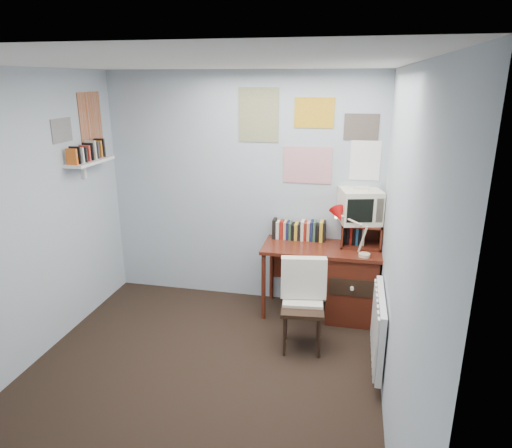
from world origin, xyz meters
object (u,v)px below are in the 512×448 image
(radiator, at_px, (379,328))
(desk, at_px, (346,281))
(crt_tv, at_px, (360,204))
(wall_shelf, at_px, (90,162))
(tv_riser, at_px, (361,234))
(desk_chair, at_px, (303,308))
(desk_lamp, at_px, (366,237))

(radiator, bearing_deg, desk, 107.24)
(crt_tv, height_order, wall_shelf, wall_shelf)
(crt_tv, height_order, radiator, crt_tv)
(tv_riser, bearing_deg, desk_chair, -121.24)
(desk, xyz_separation_m, radiator, (0.29, -0.93, 0.01))
(radiator, bearing_deg, crt_tv, 100.81)
(desk_chair, xyz_separation_m, desk_lamp, (0.53, 0.52, 0.55))
(desk, bearing_deg, desk_chair, -118.07)
(crt_tv, bearing_deg, tv_riser, -46.14)
(desk_chair, height_order, wall_shelf, wall_shelf)
(desk_lamp, bearing_deg, crt_tv, 100.68)
(tv_riser, bearing_deg, crt_tv, 148.34)
(tv_riser, height_order, wall_shelf, wall_shelf)
(desk_lamp, bearing_deg, tv_riser, 95.38)
(desk_lamp, xyz_separation_m, radiator, (0.13, -0.74, -0.54))
(desk_chair, distance_m, wall_shelf, 2.53)
(tv_riser, bearing_deg, desk_lamp, -83.19)
(crt_tv, relative_size, wall_shelf, 0.63)
(desk, distance_m, desk_lamp, 0.61)
(desk_lamp, distance_m, radiator, 0.93)
(desk_chair, distance_m, desk_lamp, 0.92)
(wall_shelf, bearing_deg, crt_tv, 10.86)
(desk_lamp, relative_size, tv_riser, 1.01)
(desk_chair, bearing_deg, crt_tv, 55.28)
(desk_lamp, relative_size, wall_shelf, 0.65)
(desk, distance_m, tv_riser, 0.51)
(desk, height_order, desk_chair, desk_chair)
(desk_lamp, height_order, wall_shelf, wall_shelf)
(desk, distance_m, crt_tv, 0.81)
(desk, bearing_deg, wall_shelf, -171.60)
(desk, xyz_separation_m, wall_shelf, (-2.57, -0.38, 1.21))
(desk_chair, relative_size, desk_lamp, 2.02)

